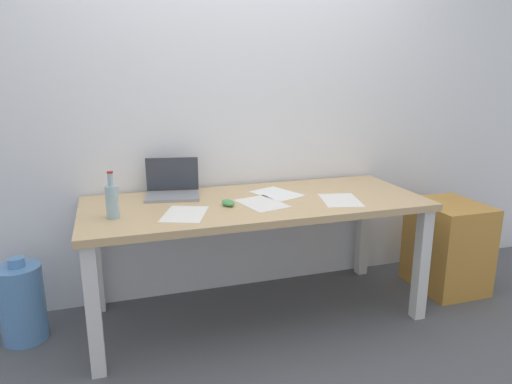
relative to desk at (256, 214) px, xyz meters
The scene contains 12 objects.
ground_plane 0.64m from the desk, ahead, with size 8.00×8.00×0.00m, color #515459.
back_wall 0.80m from the desk, 90.00° to the left, with size 5.20×0.08×2.60m, color white.
desk is the anchor object (origin of this frame).
laptop_left 0.53m from the desk, 152.21° to the left, with size 0.35×0.28×0.22m.
beer_bottle 0.83m from the desk, behind, with size 0.06×0.06×0.24m.
computer_mouse 0.22m from the desk, 162.23° to the right, with size 0.06×0.10×0.03m, color #4C9E56.
paper_sheet_near_back 0.21m from the desk, 31.56° to the left, with size 0.21×0.30×0.00m, color white.
paper_sheet_front_right 0.50m from the desk, 17.90° to the right, with size 0.21×0.30×0.00m, color white.
paper_sheet_center 0.12m from the desk, 82.81° to the right, with size 0.21×0.30×0.00m, color white.
paper_sheet_front_left 0.47m from the desk, 161.48° to the right, with size 0.21×0.30×0.00m, color white.
water_cooler_jug 1.39m from the desk, behind, with size 0.24×0.24×0.48m.
filing_cabinet 1.40m from the desk, ahead, with size 0.40×0.48×0.60m, color #C68938.
Camera 1 is at (-0.80, -2.50, 1.46)m, focal length 32.92 mm.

